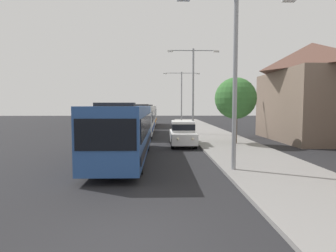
{
  "coord_description": "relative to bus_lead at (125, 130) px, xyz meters",
  "views": [
    {
      "loc": [
        0.77,
        -6.17,
        3.08
      ],
      "look_at": [
        1.21,
        12.12,
        1.75
      ],
      "focal_mm": 30.14,
      "sensor_mm": 36.0,
      "label": 1
    }
  ],
  "objects": [
    {
      "name": "house_far_gabled",
      "position": [
        15.15,
        8.47,
        2.65
      ],
      "size": [
        6.53,
        10.33,
        8.52
      ],
      "color": "#7A6656",
      "rests_on": "ground_plane"
    },
    {
      "name": "bus_lead",
      "position": [
        0.0,
        0.0,
        0.0
      ],
      "size": [
        2.58,
        11.25,
        3.21
      ],
      "color": "#284C8C",
      "rests_on": "ground_plane"
    },
    {
      "name": "roadside_tree",
      "position": [
        7.82,
        5.73,
        1.94
      ],
      "size": [
        3.21,
        3.21,
        5.1
      ],
      "color": "#4C3823",
      "rests_on": "sidewalk"
    },
    {
      "name": "bus_second_in_line",
      "position": [
        -0.0,
        13.72,
        -0.0
      ],
      "size": [
        2.58,
        10.78,
        3.21
      ],
      "color": "silver",
      "rests_on": "ground_plane"
    },
    {
      "name": "streetlamp_far",
      "position": [
        5.4,
        30.18,
        3.6
      ],
      "size": [
        5.92,
        0.28,
        8.41
      ],
      "color": "gray",
      "rests_on": "sidewalk"
    },
    {
      "name": "streetlamp_near",
      "position": [
        5.4,
        -3.3,
        3.29
      ],
      "size": [
        5.25,
        0.28,
        7.91
      ],
      "color": "gray",
      "rests_on": "sidewalk"
    },
    {
      "name": "white_suv",
      "position": [
        3.7,
        5.43,
        -0.66
      ],
      "size": [
        1.86,
        4.67,
        1.9
      ],
      "color": "white",
      "rests_on": "ground_plane"
    },
    {
      "name": "box_truck_oncoming",
      "position": [
        -3.3,
        27.22,
        0.02
      ],
      "size": [
        2.35,
        7.78,
        3.15
      ],
      "color": "maroon",
      "rests_on": "ground_plane"
    },
    {
      "name": "ground_plane",
      "position": [
        1.3,
        -9.87,
        -1.69
      ],
      "size": [
        160.0,
        160.0,
        0.0
      ],
      "primitive_type": "plane",
      "color": "#232326"
    },
    {
      "name": "streetlamp_mid",
      "position": [
        5.4,
        13.44,
        3.77
      ],
      "size": [
        5.35,
        0.28,
        8.81
      ],
      "color": "gray",
      "rests_on": "sidewalk"
    },
    {
      "name": "bus_middle",
      "position": [
        0.0,
        26.73,
        0.0
      ],
      "size": [
        2.58,
        11.28,
        3.21
      ],
      "color": "silver",
      "rests_on": "ground_plane"
    }
  ]
}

